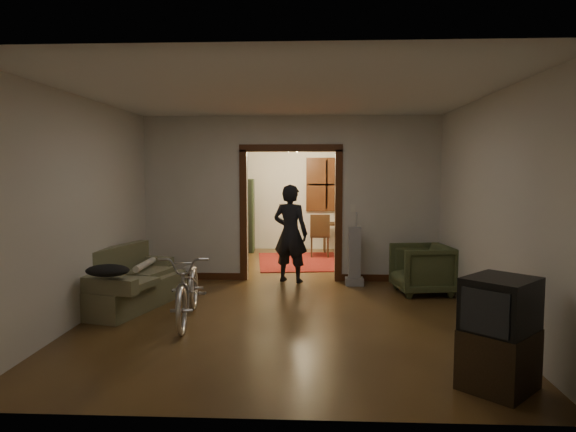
# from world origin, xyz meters

# --- Properties ---
(floor) EXTENTS (5.00, 8.50, 0.01)m
(floor) POSITION_xyz_m (0.00, 0.00, 0.00)
(floor) COLOR #3C2813
(floor) RESTS_ON ground
(ceiling) EXTENTS (5.00, 8.50, 0.01)m
(ceiling) POSITION_xyz_m (0.00, 0.00, 2.80)
(ceiling) COLOR white
(ceiling) RESTS_ON floor
(wall_back) EXTENTS (5.00, 0.02, 2.80)m
(wall_back) POSITION_xyz_m (0.00, 4.25, 1.40)
(wall_back) COLOR beige
(wall_back) RESTS_ON floor
(wall_left) EXTENTS (0.02, 8.50, 2.80)m
(wall_left) POSITION_xyz_m (-2.50, 0.00, 1.40)
(wall_left) COLOR beige
(wall_left) RESTS_ON floor
(wall_right) EXTENTS (0.02, 8.50, 2.80)m
(wall_right) POSITION_xyz_m (2.50, 0.00, 1.40)
(wall_right) COLOR beige
(wall_right) RESTS_ON floor
(partition_wall) EXTENTS (5.00, 0.14, 2.80)m
(partition_wall) POSITION_xyz_m (0.00, 0.75, 1.40)
(partition_wall) COLOR beige
(partition_wall) RESTS_ON floor
(door_casing) EXTENTS (1.74, 0.20, 2.32)m
(door_casing) POSITION_xyz_m (0.00, 0.75, 1.10)
(door_casing) COLOR #3C1D0D
(door_casing) RESTS_ON floor
(far_window) EXTENTS (0.98, 0.06, 1.28)m
(far_window) POSITION_xyz_m (0.70, 4.21, 1.55)
(far_window) COLOR black
(far_window) RESTS_ON wall_back
(chandelier) EXTENTS (0.24, 0.24, 0.24)m
(chandelier) POSITION_xyz_m (0.00, 2.50, 2.35)
(chandelier) COLOR #FFE0A5
(chandelier) RESTS_ON ceiling
(light_switch) EXTENTS (0.08, 0.01, 0.12)m
(light_switch) POSITION_xyz_m (1.05, 0.68, 1.25)
(light_switch) COLOR silver
(light_switch) RESTS_ON partition_wall
(sofa) EXTENTS (1.23, 1.91, 0.81)m
(sofa) POSITION_xyz_m (-2.15, -1.08, 0.41)
(sofa) COLOR #616241
(sofa) RESTS_ON floor
(rolled_paper) EXTENTS (0.09, 0.75, 0.09)m
(rolled_paper) POSITION_xyz_m (-2.05, -0.78, 0.53)
(rolled_paper) COLOR beige
(rolled_paper) RESTS_ON sofa
(jacket) EXTENTS (0.52, 0.39, 0.15)m
(jacket) POSITION_xyz_m (-2.10, -1.99, 0.68)
(jacket) COLOR black
(jacket) RESTS_ON sofa
(bicycle) EXTENTS (0.76, 1.73, 0.88)m
(bicycle) POSITION_xyz_m (-1.17, -1.74, 0.44)
(bicycle) COLOR silver
(bicycle) RESTS_ON floor
(armchair) EXTENTS (0.94, 0.92, 0.76)m
(armchair) POSITION_xyz_m (2.05, -0.13, 0.38)
(armchair) COLOR #414A2A
(armchair) RESTS_ON floor
(tv_stand) EXTENTS (0.78, 0.78, 0.52)m
(tv_stand) POSITION_xyz_m (1.98, -3.60, 0.26)
(tv_stand) COLOR black
(tv_stand) RESTS_ON floor
(crt_tv) EXTENTS (0.76, 0.76, 0.49)m
(crt_tv) POSITION_xyz_m (1.98, -3.60, 0.73)
(crt_tv) COLOR black
(crt_tv) RESTS_ON tv_stand
(vacuum) EXTENTS (0.31, 0.26, 0.97)m
(vacuum) POSITION_xyz_m (1.06, 0.39, 0.48)
(vacuum) COLOR gray
(vacuum) RESTS_ON floor
(person) EXTENTS (0.70, 0.57, 1.65)m
(person) POSITION_xyz_m (-0.00, 0.59, 0.83)
(person) COLOR black
(person) RESTS_ON floor
(oriental_rug) EXTENTS (1.95, 2.42, 0.02)m
(oriental_rug) POSITION_xyz_m (0.13, 2.49, 0.01)
(oriental_rug) COLOR maroon
(oriental_rug) RESTS_ON floor
(locker) EXTENTS (0.87, 0.51, 1.69)m
(locker) POSITION_xyz_m (-1.41, 3.74, 0.85)
(locker) COLOR #212F1C
(locker) RESTS_ON floor
(globe) EXTENTS (0.31, 0.31, 0.31)m
(globe) POSITION_xyz_m (-1.41, 3.74, 1.94)
(globe) COLOR #1E5972
(globe) RESTS_ON locker
(desk) EXTENTS (0.95, 0.60, 0.67)m
(desk) POSITION_xyz_m (1.05, 3.82, 0.33)
(desk) COLOR #311E10
(desk) RESTS_ON floor
(desk_chair) EXTENTS (0.45, 0.45, 0.94)m
(desk_chair) POSITION_xyz_m (0.53, 3.15, 0.47)
(desk_chair) COLOR #311E10
(desk_chair) RESTS_ON floor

